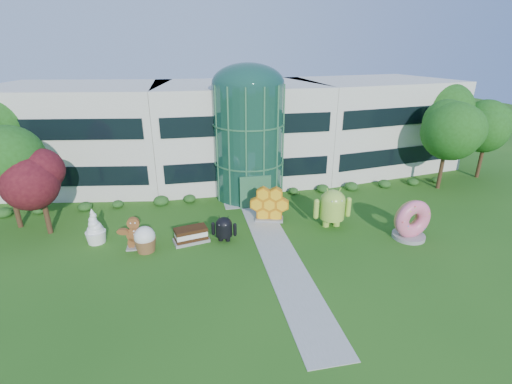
{
  "coord_description": "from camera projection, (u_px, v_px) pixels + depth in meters",
  "views": [
    {
      "loc": [
        -5.62,
        -18.95,
        12.68
      ],
      "look_at": [
        -0.55,
        6.0,
        2.6
      ],
      "focal_mm": 26.0,
      "sensor_mm": 36.0,
      "label": 1
    }
  ],
  "objects": [
    {
      "name": "ground",
      "position": [
        284.0,
        265.0,
        22.97
      ],
      "size": [
        140.0,
        140.0,
        0.0
      ],
      "primitive_type": "plane",
      "color": "#215114",
      "rests_on": "ground"
    },
    {
      "name": "building",
      "position": [
        238.0,
        130.0,
        37.66
      ],
      "size": [
        46.0,
        15.0,
        9.3
      ],
      "primitive_type": null,
      "color": "beige",
      "rests_on": "ground"
    },
    {
      "name": "atrium",
      "position": [
        248.0,
        142.0,
        32.1
      ],
      "size": [
        6.0,
        6.0,
        9.8
      ],
      "primitive_type": "cylinder",
      "color": "#194738",
      "rests_on": "ground"
    },
    {
      "name": "walkway",
      "position": [
        276.0,
        249.0,
        24.79
      ],
      "size": [
        2.4,
        20.0,
        0.04
      ],
      "primitive_type": "cube",
      "color": "#9E9E93",
      "rests_on": "ground"
    },
    {
      "name": "tree_red",
      "position": [
        42.0,
        195.0,
        25.83
      ],
      "size": [
        4.0,
        4.0,
        6.0
      ],
      "primitive_type": null,
      "color": "#3F0C14",
      "rests_on": "ground"
    },
    {
      "name": "trees_backdrop",
      "position": [
        246.0,
        147.0,
        33.27
      ],
      "size": [
        52.0,
        8.0,
        8.4
      ],
      "primitive_type": null,
      "color": "#1C4D13",
      "rests_on": "ground"
    },
    {
      "name": "android_green",
      "position": [
        333.0,
        205.0,
        27.38
      ],
      "size": [
        3.1,
        2.18,
        3.37
      ],
      "primitive_type": null,
      "rotation": [
        0.0,
        0.0,
        -0.07
      ],
      "color": "#9BC840",
      "rests_on": "ground"
    },
    {
      "name": "android_black",
      "position": [
        224.0,
        227.0,
        25.48
      ],
      "size": [
        2.1,
        1.7,
        2.08
      ],
      "primitive_type": null,
      "rotation": [
        0.0,
        0.0,
        -0.29
      ],
      "color": "black",
      "rests_on": "ground"
    },
    {
      "name": "donut",
      "position": [
        411.0,
        219.0,
        25.73
      ],
      "size": [
        2.96,
        1.7,
        2.93
      ],
      "primitive_type": null,
      "rotation": [
        0.0,
        0.0,
        0.13
      ],
      "color": "#F15B7F",
      "rests_on": "ground"
    },
    {
      "name": "gingerbread",
      "position": [
        135.0,
        233.0,
        24.53
      ],
      "size": [
        2.51,
        1.04,
        2.28
      ],
      "primitive_type": null,
      "rotation": [
        0.0,
        0.0,
        -0.04
      ],
      "color": "brown",
      "rests_on": "ground"
    },
    {
      "name": "ice_cream_sandwich",
      "position": [
        191.0,
        235.0,
        25.52
      ],
      "size": [
        2.59,
        1.68,
        1.06
      ],
      "primitive_type": null,
      "rotation": [
        0.0,
        0.0,
        0.22
      ],
      "color": "black",
      "rests_on": "ground"
    },
    {
      "name": "honeycomb",
      "position": [
        269.0,
        205.0,
        28.45
      ],
      "size": [
        3.36,
        1.95,
        2.49
      ],
      "primitive_type": null,
      "rotation": [
        0.0,
        0.0,
        -0.28
      ],
      "color": "yellow",
      "rests_on": "ground"
    },
    {
      "name": "froyo",
      "position": [
        94.0,
        226.0,
        25.2
      ],
      "size": [
        1.68,
        1.68,
        2.49
      ],
      "primitive_type": null,
      "rotation": [
        0.0,
        0.0,
        -0.17
      ],
      "color": "white",
      "rests_on": "ground"
    },
    {
      "name": "cupcake",
      "position": [
        145.0,
        239.0,
        24.25
      ],
      "size": [
        1.71,
        1.71,
        1.77
      ],
      "primitive_type": null,
      "rotation": [
        0.0,
        0.0,
        -0.18
      ],
      "color": "white",
      "rests_on": "ground"
    }
  ]
}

